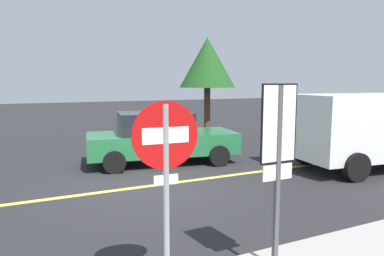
# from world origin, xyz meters

# --- Properties ---
(ground_plane) EXTENTS (80.00, 80.00, 0.00)m
(ground_plane) POSITION_xyz_m (0.00, 0.00, 0.00)
(ground_plane) COLOR #262628
(lane_marking_centre) EXTENTS (28.00, 0.16, 0.01)m
(lane_marking_centre) POSITION_xyz_m (3.00, 0.00, 0.01)
(lane_marking_centre) COLOR #E0D14C
(stop_sign) EXTENTS (0.76, 0.07, 2.34)m
(stop_sign) POSITION_xyz_m (-1.33, -4.49, 1.60)
(stop_sign) COLOR gray
(stop_sign) RESTS_ON ground_plane
(speed_limit_sign) EXTENTS (0.54, 0.06, 2.52)m
(speed_limit_sign) POSITION_xyz_m (0.13, -4.60, 1.76)
(speed_limit_sign) COLOR #4C4C51
(speed_limit_sign) RESTS_ON ground_plane
(white_van) EXTENTS (5.39, 2.73, 2.20)m
(white_van) POSITION_xyz_m (6.75, -1.08, 1.27)
(white_van) COLOR white
(white_van) RESTS_ON ground_plane
(car_green_far_lane) EXTENTS (4.83, 2.61, 1.62)m
(car_green_far_lane) POSITION_xyz_m (1.13, 2.27, 0.81)
(car_green_far_lane) COLOR #236B3D
(car_green_far_lane) RESTS_ON ground_plane
(tree_left_verge) EXTENTS (2.56, 2.56, 4.59)m
(tree_left_verge) POSITION_xyz_m (5.02, 6.48, 3.42)
(tree_left_verge) COLOR #513823
(tree_left_verge) RESTS_ON ground_plane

